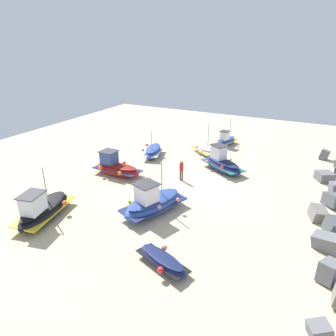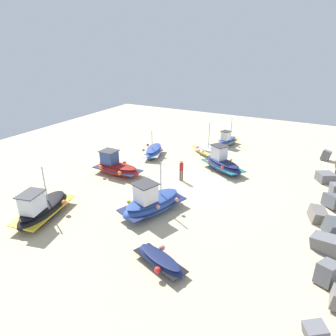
{
  "view_description": "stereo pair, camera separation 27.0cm",
  "coord_description": "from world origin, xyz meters",
  "px_view_note": "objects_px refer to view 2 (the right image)",
  "views": [
    {
      "loc": [
        20.11,
        7.36,
        10.26
      ],
      "look_at": [
        0.35,
        -2.83,
        0.9
      ],
      "focal_mm": 31.85,
      "sensor_mm": 36.0,
      "label": 1
    },
    {
      "loc": [
        19.98,
        7.6,
        10.26
      ],
      "look_at": [
        0.35,
        -2.83,
        0.9
      ],
      "focal_mm": 31.85,
      "sensor_mm": 36.0,
      "label": 2
    }
  ],
  "objects_px": {
    "fishing_boat_0": "(222,163)",
    "fishing_boat_2": "(154,151)",
    "fishing_boat_5": "(206,150)",
    "fishing_boat_4": "(42,209)",
    "fishing_boat_3": "(152,203)",
    "fishing_boat_6": "(160,261)",
    "fishing_boat_1": "(227,141)",
    "fishing_boat_7": "(116,167)",
    "person_walking": "(181,169)"
  },
  "relations": [
    {
      "from": "fishing_boat_5",
      "to": "fishing_boat_3",
      "type": "bearing_deg",
      "value": 133.85
    },
    {
      "from": "fishing_boat_1",
      "to": "fishing_boat_6",
      "type": "distance_m",
      "value": 20.01
    },
    {
      "from": "fishing_boat_1",
      "to": "fishing_boat_3",
      "type": "bearing_deg",
      "value": 13.72
    },
    {
      "from": "fishing_boat_7",
      "to": "fishing_boat_0",
      "type": "bearing_deg",
      "value": -146.3
    },
    {
      "from": "fishing_boat_1",
      "to": "fishing_boat_2",
      "type": "relative_size",
      "value": 0.91
    },
    {
      "from": "fishing_boat_0",
      "to": "fishing_boat_4",
      "type": "height_order",
      "value": "fishing_boat_4"
    },
    {
      "from": "fishing_boat_1",
      "to": "fishing_boat_5",
      "type": "relative_size",
      "value": 1.01
    },
    {
      "from": "person_walking",
      "to": "fishing_boat_4",
      "type": "bearing_deg",
      "value": -50.29
    },
    {
      "from": "fishing_boat_0",
      "to": "fishing_boat_6",
      "type": "xyz_separation_m",
      "value": [
        12.97,
        1.15,
        -0.34
      ]
    },
    {
      "from": "fishing_boat_1",
      "to": "fishing_boat_7",
      "type": "height_order",
      "value": "fishing_boat_1"
    },
    {
      "from": "fishing_boat_6",
      "to": "person_walking",
      "type": "distance_m",
      "value": 10.16
    },
    {
      "from": "fishing_boat_4",
      "to": "fishing_boat_6",
      "type": "relative_size",
      "value": 1.48
    },
    {
      "from": "fishing_boat_2",
      "to": "fishing_boat_0",
      "type": "bearing_deg",
      "value": -110.25
    },
    {
      "from": "fishing_boat_3",
      "to": "fishing_boat_0",
      "type": "bearing_deg",
      "value": -172.06
    },
    {
      "from": "fishing_boat_3",
      "to": "fishing_boat_6",
      "type": "bearing_deg",
      "value": 54.65
    },
    {
      "from": "fishing_boat_1",
      "to": "fishing_boat_5",
      "type": "height_order",
      "value": "fishing_boat_5"
    },
    {
      "from": "fishing_boat_2",
      "to": "fishing_boat_5",
      "type": "distance_m",
      "value": 5.18
    },
    {
      "from": "fishing_boat_1",
      "to": "fishing_boat_5",
      "type": "xyz_separation_m",
      "value": [
        3.49,
        -1.11,
        -0.09
      ]
    },
    {
      "from": "fishing_boat_5",
      "to": "fishing_boat_6",
      "type": "height_order",
      "value": "fishing_boat_5"
    },
    {
      "from": "fishing_boat_1",
      "to": "fishing_boat_2",
      "type": "distance_m",
      "value": 8.4
    },
    {
      "from": "fishing_boat_7",
      "to": "fishing_boat_6",
      "type": "bearing_deg",
      "value": 138.55
    },
    {
      "from": "fishing_boat_2",
      "to": "fishing_boat_6",
      "type": "xyz_separation_m",
      "value": [
        13.32,
        8.2,
        -0.17
      ]
    },
    {
      "from": "fishing_boat_2",
      "to": "person_walking",
      "type": "bearing_deg",
      "value": -145.66
    },
    {
      "from": "fishing_boat_5",
      "to": "fishing_boat_6",
      "type": "xyz_separation_m",
      "value": [
        16.31,
        3.97,
        -0.12
      ]
    },
    {
      "from": "fishing_boat_0",
      "to": "person_walking",
      "type": "relative_size",
      "value": 2.55
    },
    {
      "from": "fishing_boat_3",
      "to": "fishing_boat_6",
      "type": "height_order",
      "value": "fishing_boat_3"
    },
    {
      "from": "fishing_boat_1",
      "to": "person_walking",
      "type": "distance_m",
      "value": 10.29
    },
    {
      "from": "fishing_boat_1",
      "to": "person_walking",
      "type": "bearing_deg",
      "value": 10.99
    },
    {
      "from": "fishing_boat_1",
      "to": "fishing_boat_5",
      "type": "distance_m",
      "value": 3.67
    },
    {
      "from": "fishing_boat_2",
      "to": "person_walking",
      "type": "xyz_separation_m",
      "value": [
        3.78,
        4.79,
        0.49
      ]
    },
    {
      "from": "fishing_boat_0",
      "to": "fishing_boat_4",
      "type": "xyz_separation_m",
      "value": [
        12.56,
        -7.56,
        -0.01
      ]
    },
    {
      "from": "fishing_boat_0",
      "to": "fishing_boat_2",
      "type": "distance_m",
      "value": 7.06
    },
    {
      "from": "fishing_boat_2",
      "to": "fishing_boat_5",
      "type": "xyz_separation_m",
      "value": [
        -2.99,
        4.23,
        -0.05
      ]
    },
    {
      "from": "fishing_boat_2",
      "to": "fishing_boat_4",
      "type": "distance_m",
      "value": 12.92
    },
    {
      "from": "fishing_boat_3",
      "to": "fishing_boat_6",
      "type": "xyz_separation_m",
      "value": [
        4.2,
        2.95,
        -0.39
      ]
    },
    {
      "from": "fishing_boat_1",
      "to": "fishing_boat_2",
      "type": "xyz_separation_m",
      "value": [
        6.48,
        -5.34,
        -0.04
      ]
    },
    {
      "from": "fishing_boat_1",
      "to": "fishing_boat_5",
      "type": "bearing_deg",
      "value": -3.6
    },
    {
      "from": "fishing_boat_6",
      "to": "fishing_boat_7",
      "type": "relative_size",
      "value": 0.77
    },
    {
      "from": "fishing_boat_3",
      "to": "fishing_boat_5",
      "type": "relative_size",
      "value": 1.42
    },
    {
      "from": "fishing_boat_2",
      "to": "fishing_boat_1",
      "type": "bearing_deg",
      "value": -56.88
    },
    {
      "from": "fishing_boat_4",
      "to": "fishing_boat_5",
      "type": "bearing_deg",
      "value": 150.09
    },
    {
      "from": "fishing_boat_0",
      "to": "fishing_boat_3",
      "type": "xyz_separation_m",
      "value": [
        8.77,
        -1.8,
        0.05
      ]
    },
    {
      "from": "fishing_boat_5",
      "to": "fishing_boat_1",
      "type": "bearing_deg",
      "value": -68.62
    },
    {
      "from": "fishing_boat_3",
      "to": "fishing_boat_4",
      "type": "xyz_separation_m",
      "value": [
        3.79,
        -5.76,
        -0.06
      ]
    },
    {
      "from": "fishing_boat_1",
      "to": "fishing_boat_4",
      "type": "bearing_deg",
      "value": -2.73
    },
    {
      "from": "fishing_boat_1",
      "to": "fishing_boat_6",
      "type": "height_order",
      "value": "fishing_boat_1"
    },
    {
      "from": "fishing_boat_2",
      "to": "fishing_boat_3",
      "type": "bearing_deg",
      "value": -167.5
    },
    {
      "from": "fishing_boat_4",
      "to": "fishing_boat_6",
      "type": "distance_m",
      "value": 8.73
    },
    {
      "from": "fishing_boat_3",
      "to": "fishing_boat_5",
      "type": "bearing_deg",
      "value": -155.65
    },
    {
      "from": "fishing_boat_0",
      "to": "fishing_boat_5",
      "type": "distance_m",
      "value": 4.38
    }
  ]
}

